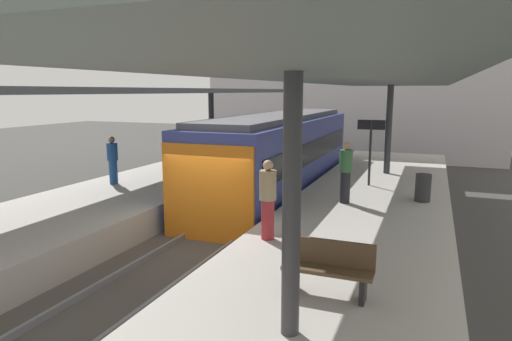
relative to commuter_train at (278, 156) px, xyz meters
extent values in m
plane|color=#383835|center=(0.00, -5.79, -1.73)|extent=(80.00, 80.00, 0.00)
cube|color=#ADA8A0|center=(-3.80, -5.79, -1.23)|extent=(4.40, 28.00, 1.00)
cube|color=#ADA8A0|center=(3.80, -5.79, -1.23)|extent=(4.40, 28.00, 1.00)
cube|color=#4C4742|center=(0.00, -5.79, -1.63)|extent=(3.20, 28.00, 0.20)
cube|color=slate|center=(-0.72, -5.79, -1.46)|extent=(0.08, 28.00, 0.14)
cube|color=slate|center=(0.72, -5.79, -1.46)|extent=(0.08, 28.00, 0.14)
cube|color=#38428C|center=(0.00, 0.03, -0.08)|extent=(2.70, 11.57, 2.90)
cube|color=orange|center=(0.00, -5.78, -0.23)|extent=(2.65, 0.08, 2.60)
cube|color=black|center=(-1.37, 0.03, 0.27)|extent=(0.04, 10.64, 0.76)
cube|color=black|center=(1.37, 0.03, 0.27)|extent=(0.04, 10.64, 0.76)
cube|color=#515156|center=(0.00, 0.03, 1.47)|extent=(2.16, 10.99, 0.20)
cylinder|color=#333335|center=(-3.80, 1.91, 0.81)|extent=(0.24, 0.24, 3.08)
cube|color=#3D4247|center=(-3.80, -4.39, 2.44)|extent=(4.18, 21.00, 0.16)
cylinder|color=#333335|center=(3.80, -10.69, 0.97)|extent=(0.24, 0.24, 3.39)
cylinder|color=#333335|center=(3.80, 1.91, 0.97)|extent=(0.24, 0.24, 3.39)
cube|color=slate|center=(3.80, -4.39, 2.74)|extent=(4.18, 21.00, 0.16)
cube|color=black|center=(3.46, -9.45, -0.53)|extent=(0.08, 0.32, 0.40)
cube|color=black|center=(4.56, -9.45, -0.53)|extent=(0.08, 0.32, 0.40)
cube|color=#4C3823|center=(4.01, -9.45, -0.30)|extent=(1.40, 0.40, 0.06)
cube|color=#4C3823|center=(4.01, -9.27, -0.07)|extent=(1.40, 0.06, 0.40)
cylinder|color=#262628|center=(3.47, -0.68, 0.37)|extent=(0.08, 0.08, 2.20)
cube|color=black|center=(3.47, -0.68, 1.32)|extent=(0.90, 0.06, 0.32)
cylinder|color=#2D2D30|center=(5.22, -2.39, -0.33)|extent=(0.44, 0.44, 0.80)
cylinder|color=maroon|center=(2.21, -7.20, -0.29)|extent=(0.28, 0.28, 0.87)
cylinder|color=#998460|center=(2.21, -7.20, 0.46)|extent=(0.36, 0.36, 0.64)
sphere|color=tan|center=(2.21, -7.20, 0.89)|extent=(0.22, 0.22, 0.22)
cylinder|color=#232328|center=(3.16, -3.40, -0.28)|extent=(0.28, 0.28, 0.90)
cylinder|color=#386B3D|center=(3.16, -3.40, 0.49)|extent=(0.36, 0.36, 0.63)
sphere|color=tan|center=(3.16, -3.40, 0.91)|extent=(0.22, 0.22, 0.22)
cylinder|color=navy|center=(-4.74, -3.65, -0.32)|extent=(0.28, 0.28, 0.82)
cylinder|color=navy|center=(-4.74, -3.65, 0.39)|extent=(0.36, 0.36, 0.60)
sphere|color=#936B4C|center=(-4.74, -3.65, 0.80)|extent=(0.22, 0.22, 0.22)
cube|color=#B7B2B7|center=(0.36, 14.21, 3.77)|extent=(18.00, 6.00, 11.00)
camera|label=1|loc=(5.40, -15.95, 2.43)|focal=31.52mm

